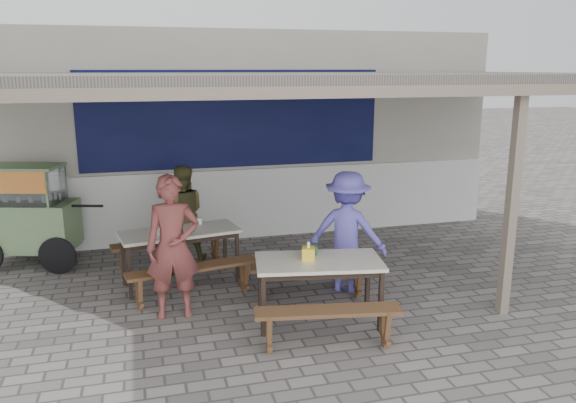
# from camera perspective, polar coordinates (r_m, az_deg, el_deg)

# --- Properties ---
(ground) EXTENTS (60.00, 60.00, 0.00)m
(ground) POSITION_cam_1_polar(r_m,az_deg,el_deg) (7.15, 0.65, -10.33)
(ground) COLOR slate
(ground) RESTS_ON ground
(back_wall) EXTENTS (9.00, 1.28, 3.50)m
(back_wall) POSITION_cam_1_polar(r_m,az_deg,el_deg) (10.10, -4.88, 6.78)
(back_wall) COLOR #B1AB9E
(back_wall) RESTS_ON ground
(warung_roof) EXTENTS (9.00, 4.21, 2.81)m
(warung_roof) POSITION_cam_1_polar(r_m,az_deg,el_deg) (7.42, -1.10, 12.15)
(warung_roof) COLOR #5C554F
(warung_roof) RESTS_ON ground
(table_left) EXTENTS (1.65, 0.90, 0.75)m
(table_left) POSITION_cam_1_polar(r_m,az_deg,el_deg) (7.70, -10.95, -3.49)
(table_left) COLOR silver
(table_left) RESTS_ON ground
(bench_left_street) EXTENTS (1.68, 0.56, 0.45)m
(bench_left_street) POSITION_cam_1_polar(r_m,az_deg,el_deg) (7.23, -9.61, -7.29)
(bench_left_street) COLOR brown
(bench_left_street) RESTS_ON ground
(bench_left_wall) EXTENTS (1.68, 0.56, 0.45)m
(bench_left_wall) POSITION_cam_1_polar(r_m,az_deg,el_deg) (8.37, -11.90, -4.50)
(bench_left_wall) COLOR brown
(bench_left_wall) RESTS_ON ground
(table_right) EXTENTS (1.53, 0.98, 0.75)m
(table_right) POSITION_cam_1_polar(r_m,az_deg,el_deg) (6.45, 3.15, -6.60)
(table_right) COLOR silver
(table_right) RESTS_ON ground
(bench_right_street) EXTENTS (1.55, 0.53, 0.45)m
(bench_right_street) POSITION_cam_1_polar(r_m,az_deg,el_deg) (5.96, 4.08, -11.81)
(bench_right_street) COLOR brown
(bench_right_street) RESTS_ON ground
(bench_right_wall) EXTENTS (1.55, 0.53, 0.45)m
(bench_right_wall) POSITION_cam_1_polar(r_m,az_deg,el_deg) (7.19, 2.31, -7.27)
(bench_right_wall) COLOR brown
(bench_right_wall) RESTS_ON ground
(vendor_cart) EXTENTS (1.94, 1.11, 1.51)m
(vendor_cart) POSITION_cam_1_polar(r_m,az_deg,el_deg) (9.07, -24.95, -0.96)
(vendor_cart) COLOR #708A5C
(vendor_cart) RESTS_ON ground
(patron_street_side) EXTENTS (0.65, 0.46, 1.70)m
(patron_street_side) POSITION_cam_1_polar(r_m,az_deg,el_deg) (6.67, -11.61, -4.55)
(patron_street_side) COLOR brown
(patron_street_side) RESTS_ON ground
(patron_wall_side) EXTENTS (0.74, 0.58, 1.47)m
(patron_wall_side) POSITION_cam_1_polar(r_m,az_deg,el_deg) (8.61, -10.70, -1.22)
(patron_wall_side) COLOR brown
(patron_wall_side) RESTS_ON ground
(patron_right_table) EXTENTS (1.19, 1.06, 1.59)m
(patron_right_table) POSITION_cam_1_polar(r_m,az_deg,el_deg) (7.37, 6.04, -3.07)
(patron_right_table) COLOR #5C54BE
(patron_right_table) RESTS_ON ground
(tissue_box) EXTENTS (0.18, 0.18, 0.14)m
(tissue_box) POSITION_cam_1_polar(r_m,az_deg,el_deg) (6.41, 2.09, -5.31)
(tissue_box) COLOR yellow
(tissue_box) RESTS_ON table_right
(donation_box) EXTENTS (0.19, 0.16, 0.11)m
(donation_box) POSITION_cam_1_polar(r_m,az_deg,el_deg) (6.59, 2.28, -4.93)
(donation_box) COLOR #2D6536
(donation_box) RESTS_ON table_right
(condiment_jar) EXTENTS (0.08, 0.08, 0.09)m
(condiment_jar) POSITION_cam_1_polar(r_m,az_deg,el_deg) (7.95, -9.00, -1.96)
(condiment_jar) COLOR white
(condiment_jar) RESTS_ON table_left
(condiment_bowl) EXTENTS (0.21, 0.21, 0.05)m
(condiment_bowl) POSITION_cam_1_polar(r_m,az_deg,el_deg) (7.58, -13.25, -3.06)
(condiment_bowl) COLOR white
(condiment_bowl) RESTS_ON table_left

